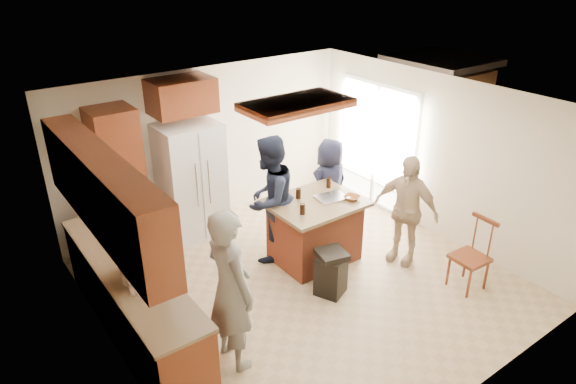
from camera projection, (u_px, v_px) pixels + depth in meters
room_shell at (428, 129)px, 10.12m from camera, size 8.00×5.20×5.00m
person_front_left at (230, 289)px, 5.30m from camera, size 0.53×0.70×1.86m
person_behind_left at (269, 199)px, 7.18m from camera, size 1.05×0.89×1.85m
person_behind_right at (330, 185)px, 8.05m from camera, size 0.78×0.56×1.49m
person_side_right at (405, 210)px, 7.16m from camera, size 0.74×1.05×1.62m
person_counter at (141, 284)px, 5.57m from camera, size 0.70×1.14×1.65m
left_cabinetry at (123, 265)px, 5.65m from camera, size 0.64×3.00×2.30m
back_wall_units at (136, 161)px, 7.26m from camera, size 1.80×0.60×2.45m
refrigerator at (191, 181)px, 7.83m from camera, size 0.90×0.76×1.80m
kitchen_island at (315, 230)px, 7.32m from camera, size 1.28×1.03×0.93m
island_items at (332, 197)px, 7.18m from camera, size 0.99×0.65×0.15m
trash_bin at (331, 272)px, 6.64m from camera, size 0.45×0.45×0.63m
spindle_chair at (471, 257)px, 6.71m from camera, size 0.44×0.44×0.99m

